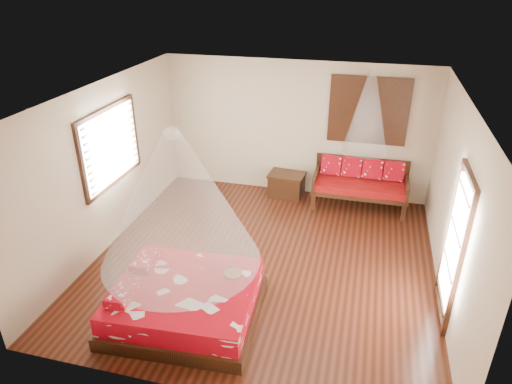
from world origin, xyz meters
TOP-DOWN VIEW (x-y plane):
  - room at (0.00, 0.00)m, footprint 5.54×5.54m
  - bed at (-0.76, -1.57)m, footprint 2.09×1.92m
  - daybed at (1.41, 2.38)m, footprint 1.86×0.83m
  - storage_chest at (-0.10, 2.45)m, footprint 0.78×0.60m
  - shutter_panel at (1.41, 2.72)m, footprint 1.52×0.06m
  - window_left at (-2.71, 0.20)m, footprint 0.10×1.74m
  - glazed_door at (2.72, -0.60)m, footprint 0.08×1.02m
  - wine_tray at (-0.18, -1.15)m, footprint 0.26×0.26m
  - mosquito_net_main at (-0.74, -1.57)m, footprint 2.07×2.07m
  - mosquito_net_daybed at (1.41, 2.25)m, footprint 0.84×0.84m

SIDE VIEW (x-z plane):
  - bed at x=-0.76m, z-range -0.07..0.57m
  - storage_chest at x=-0.10m, z-range 0.00..0.51m
  - daybed at x=1.41m, z-range 0.04..1.00m
  - wine_tray at x=-0.18m, z-range 0.45..0.66m
  - glazed_door at x=2.72m, z-range -0.01..2.15m
  - room at x=0.00m, z-range -0.02..2.82m
  - window_left at x=-2.71m, z-range 1.03..2.37m
  - mosquito_net_main at x=-0.74m, z-range 0.95..2.75m
  - shutter_panel at x=1.41m, z-range 1.24..2.56m
  - mosquito_net_daybed at x=1.41m, z-range 1.25..2.75m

